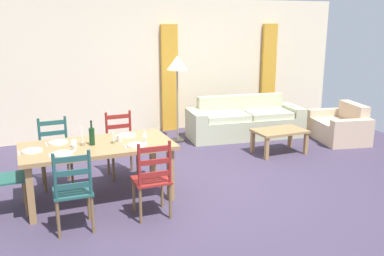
{
  "coord_description": "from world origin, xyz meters",
  "views": [
    {
      "loc": [
        -2.19,
        -5.1,
        2.3
      ],
      "look_at": [
        0.13,
        0.44,
        0.75
      ],
      "focal_mm": 39.69,
      "sensor_mm": 36.0,
      "label": 1
    }
  ],
  "objects": [
    {
      "name": "dining_chair_far_left",
      "position": [
        -1.77,
        0.89,
        0.48
      ],
      "size": [
        0.43,
        0.41,
        0.96
      ],
      "color": "#255650",
      "rests_on": "ground_plane"
    },
    {
      "name": "coffee_cup_secondary",
      "position": [
        -1.59,
        0.13,
        0.8
      ],
      "size": [
        0.07,
        0.07,
        0.09
      ],
      "primitive_type": "cylinder",
      "color": "silver",
      "rests_on": "dining_table"
    },
    {
      "name": "fork_near_left",
      "position": [
        -1.91,
        -0.11,
        0.75
      ],
      "size": [
        0.03,
        0.17,
        0.01
      ],
      "primitive_type": "cube",
      "rotation": [
        0.0,
        0.0,
        -0.09
      ],
      "color": "silver",
      "rests_on": "dining_table"
    },
    {
      "name": "curtain_panel_left",
      "position": [
        0.77,
        3.16,
        1.1
      ],
      "size": [
        0.35,
        0.08,
        2.2
      ],
      "primitive_type": "cube",
      "color": "gold",
      "rests_on": "ground_plane"
    },
    {
      "name": "dinner_plate_far_left",
      "position": [
        -1.76,
        0.39,
        0.76
      ],
      "size": [
        0.24,
        0.24,
        0.02
      ],
      "primitive_type": "cylinder",
      "color": "white",
      "rests_on": "dining_table"
    },
    {
      "name": "fork_far_right",
      "position": [
        -1.01,
        0.39,
        0.75
      ],
      "size": [
        0.03,
        0.17,
        0.01
      ],
      "primitive_type": "cube",
      "rotation": [
        0.0,
        0.0,
        -0.1
      ],
      "color": "silver",
      "rests_on": "dining_table"
    },
    {
      "name": "dining_table",
      "position": [
        -1.31,
        0.14,
        0.66
      ],
      "size": [
        1.9,
        0.96,
        0.75
      ],
      "color": "#A47A4B",
      "rests_on": "ground_plane"
    },
    {
      "name": "dinner_plate_far_right",
      "position": [
        -0.86,
        0.39,
        0.76
      ],
      "size": [
        0.24,
        0.24,
        0.02
      ],
      "primitive_type": "cylinder",
      "color": "white",
      "rests_on": "dining_table"
    },
    {
      "name": "dining_chair_far_right",
      "position": [
        -0.82,
        0.91,
        0.48
      ],
      "size": [
        0.43,
        0.41,
        0.96
      ],
      "color": "maroon",
      "rests_on": "ground_plane"
    },
    {
      "name": "dining_chair_head_west",
      "position": [
        -2.44,
        0.14,
        0.48
      ],
      "size": [
        0.42,
        0.44,
        0.96
      ],
      "color": "#245D51",
      "rests_on": "ground_plane"
    },
    {
      "name": "fork_near_right",
      "position": [
        -1.01,
        -0.11,
        0.75
      ],
      "size": [
        0.02,
        0.17,
        0.01
      ],
      "primitive_type": "cube",
      "rotation": [
        0.0,
        0.0,
        -0.05
      ],
      "color": "silver",
      "rests_on": "dining_table"
    },
    {
      "name": "candle_tall",
      "position": [
        -1.49,
        0.16,
        0.82
      ],
      "size": [
        0.05,
        0.05,
        0.25
      ],
      "color": "#998C66",
      "rests_on": "dining_table"
    },
    {
      "name": "dinner_plate_near_left",
      "position": [
        -1.76,
        -0.11,
        0.76
      ],
      "size": [
        0.24,
        0.24,
        0.02
      ],
      "primitive_type": "cylinder",
      "color": "white",
      "rests_on": "dining_table"
    },
    {
      "name": "wine_bottle",
      "position": [
        -1.37,
        0.14,
        0.87
      ],
      "size": [
        0.07,
        0.07,
        0.32
      ],
      "color": "#143819",
      "rests_on": "dining_table"
    },
    {
      "name": "standing_lamp",
      "position": [
        0.62,
        2.31,
        1.41
      ],
      "size": [
        0.4,
        0.4,
        1.64
      ],
      "color": "#332D28",
      "rests_on": "ground_plane"
    },
    {
      "name": "wine_glass_near_left",
      "position": [
        -1.62,
        -0.02,
        0.86
      ],
      "size": [
        0.06,
        0.06,
        0.16
      ],
      "color": "white",
      "rests_on": "dining_table"
    },
    {
      "name": "fork_far_left",
      "position": [
        -1.91,
        0.39,
        0.75
      ],
      "size": [
        0.03,
        0.17,
        0.01
      ],
      "primitive_type": "cube",
      "rotation": [
        0.0,
        0.0,
        0.05
      ],
      "color": "silver",
      "rests_on": "dining_table"
    },
    {
      "name": "dinner_plate_near_right",
      "position": [
        -0.86,
        -0.11,
        0.76
      ],
      "size": [
        0.24,
        0.24,
        0.02
      ],
      "primitive_type": "cylinder",
      "color": "white",
      "rests_on": "dining_table"
    },
    {
      "name": "coffee_cup_primary",
      "position": [
        -1.01,
        0.16,
        0.8
      ],
      "size": [
        0.07,
        0.07,
        0.09
      ],
      "primitive_type": "cylinder",
      "color": "silver",
      "rests_on": "dining_table"
    },
    {
      "name": "dining_chair_near_left",
      "position": [
        -1.73,
        -0.63,
        0.48
      ],
      "size": [
        0.44,
        0.42,
        0.96
      ],
      "color": "#22504D",
      "rests_on": "ground_plane"
    },
    {
      "name": "coffee_table",
      "position": [
        1.99,
        0.91,
        0.36
      ],
      "size": [
        0.9,
        0.56,
        0.42
      ],
      "color": "#A47A4B",
      "rests_on": "ground_plane"
    },
    {
      "name": "candle_short",
      "position": [
        -1.11,
        0.1,
        0.79
      ],
      "size": [
        0.05,
        0.05,
        0.15
      ],
      "color": "#998C66",
      "rests_on": "dining_table"
    },
    {
      "name": "armchair_upholstered",
      "position": [
        3.58,
        1.14,
        0.25
      ],
      "size": [
        1.03,
        1.31,
        0.72
      ],
      "color": "beige",
      "rests_on": "ground_plane"
    },
    {
      "name": "wall_far",
      "position": [
        0.0,
        3.3,
        1.35
      ],
      "size": [
        9.6,
        0.16,
        2.7
      ],
      "primitive_type": "cube",
      "color": "beige",
      "rests_on": "ground_plane"
    },
    {
      "name": "ground_plane",
      "position": [
        0.0,
        0.0,
        -0.01
      ],
      "size": [
        9.6,
        9.6,
        0.02
      ],
      "primitive_type": "cube",
      "color": "#42384F"
    },
    {
      "name": "wine_glass_near_right",
      "position": [
        -0.72,
        -0.02,
        0.86
      ],
      "size": [
        0.06,
        0.06,
        0.16
      ],
      "color": "white",
      "rests_on": "dining_table"
    },
    {
      "name": "dinner_plate_head_west",
      "position": [
        -2.09,
        0.14,
        0.76
      ],
      "size": [
        0.24,
        0.24,
        0.02
      ],
      "primitive_type": "cylinder",
      "color": "white",
      "rests_on": "dining_table"
    },
    {
      "name": "dining_chair_near_right",
      "position": [
        -0.82,
        -0.63,
        0.48
      ],
      "size": [
        0.43,
        0.42,
        0.96
      ],
      "color": "maroon",
      "rests_on": "ground_plane"
    },
    {
      "name": "couch",
      "position": [
        1.97,
        2.12,
        0.29
      ],
      "size": [
        2.36,
        1.08,
        0.8
      ],
      "color": "#BEC099",
      "rests_on": "ground_plane"
    },
    {
      "name": "fork_head_west",
      "position": [
        -2.24,
        0.14,
        0.75
      ],
      "size": [
        0.02,
        0.17,
        0.01
      ],
      "primitive_type": "cube",
      "rotation": [
        0.0,
        0.0,
        0.04
      ],
      "color": "silver",
      "rests_on": "dining_table"
    },
    {
      "name": "curtain_panel_right",
      "position": [
        3.17,
        3.16,
        1.1
      ],
      "size": [
        0.35,
        0.08,
        2.2
      ],
      "primitive_type": "cube",
      "color": "gold",
      "rests_on": "ground_plane"
    }
  ]
}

